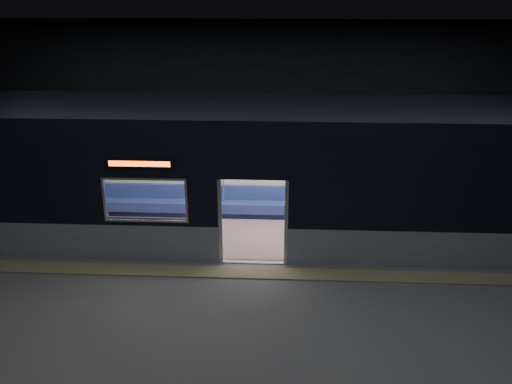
{
  "coord_description": "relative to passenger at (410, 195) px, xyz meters",
  "views": [
    {
      "loc": [
        0.63,
        -9.96,
        6.07
      ],
      "look_at": [
        0.0,
        2.3,
        1.26
      ],
      "focal_mm": 38.0,
      "sensor_mm": 36.0,
      "label": 1
    }
  ],
  "objects": [
    {
      "name": "tactile_strip",
      "position": [
        -4.01,
        -3.0,
        -0.76
      ],
      "size": [
        22.8,
        0.5,
        0.03
      ],
      "primitive_type": "cube",
      "color": "#8C7F59",
      "rests_on": "station_floor"
    },
    {
      "name": "station_envelope",
      "position": [
        -4.01,
        -3.55,
        2.89
      ],
      "size": [
        24.0,
        14.0,
        5.0
      ],
      "color": "black",
      "rests_on": "station_floor"
    },
    {
      "name": "passenger",
      "position": [
        0.0,
        0.0,
        0.0
      ],
      "size": [
        0.4,
        0.66,
        1.32
      ],
      "rotation": [
        0.0,
        0.0,
        0.12
      ],
      "color": "black",
      "rests_on": "metro_car"
    },
    {
      "name": "metro_car",
      "position": [
        -4.02,
        -1.0,
        1.07
      ],
      "size": [
        18.0,
        3.04,
        3.35
      ],
      "color": "gray",
      "rests_on": "station_floor"
    },
    {
      "name": "handbag",
      "position": [
        0.02,
        -0.21,
        -0.11
      ],
      "size": [
        0.31,
        0.29,
        0.12
      ],
      "primitive_type": "cube",
      "rotation": [
        0.0,
        0.0,
        0.36
      ],
      "color": "black",
      "rests_on": "passenger"
    },
    {
      "name": "transit_map",
      "position": [
        0.99,
        0.31,
        0.71
      ],
      "size": [
        1.05,
        0.03,
        0.68
      ],
      "primitive_type": "cube",
      "color": "white",
      "rests_on": "metro_car"
    },
    {
      "name": "station_floor",
      "position": [
        -4.01,
        -3.55,
        -0.78
      ],
      "size": [
        24.0,
        14.0,
        0.01
      ],
      "primitive_type": "cube",
      "color": "#47494C",
      "rests_on": "ground"
    }
  ]
}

